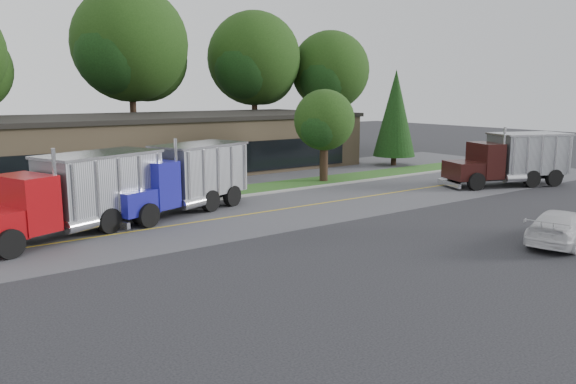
% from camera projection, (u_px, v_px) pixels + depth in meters
% --- Properties ---
extents(ground, '(140.00, 140.00, 0.00)m').
position_uv_depth(ground, '(374.00, 258.00, 20.59)').
color(ground, '#343439').
rests_on(ground, ground).
extents(road, '(60.00, 8.00, 0.02)m').
position_uv_depth(road, '(245.00, 215.00, 27.76)').
color(road, slate).
rests_on(road, ground).
extents(center_line, '(60.00, 0.12, 0.01)m').
position_uv_depth(center_line, '(245.00, 215.00, 27.76)').
color(center_line, gold).
rests_on(center_line, ground).
extents(curb, '(60.00, 0.30, 0.12)m').
position_uv_depth(curb, '(205.00, 202.00, 31.10)').
color(curb, '#9E9E99').
rests_on(curb, ground).
extents(grass_verge, '(60.00, 3.40, 0.03)m').
position_uv_depth(grass_verge, '(191.00, 197.00, 32.53)').
color(grass_verge, '#23521C').
rests_on(grass_verge, ground).
extents(far_parking, '(60.00, 7.00, 0.02)m').
position_uv_depth(far_parking, '(156.00, 185.00, 36.51)').
color(far_parking, slate).
rests_on(far_parking, ground).
extents(strip_mall, '(32.00, 12.00, 4.00)m').
position_uv_depth(strip_mall, '(148.00, 146.00, 42.09)').
color(strip_mall, '#8B7355').
rests_on(strip_mall, ground).
extents(tree_far_c, '(10.52, 9.90, 15.01)m').
position_uv_depth(tree_far_c, '(132.00, 50.00, 48.47)').
color(tree_far_c, '#382619').
rests_on(tree_far_c, ground).
extents(tree_far_d, '(9.62, 9.05, 13.72)m').
position_uv_depth(tree_far_d, '(255.00, 63.00, 54.75)').
color(tree_far_d, '#382619').
rests_on(tree_far_d, ground).
extents(tree_far_e, '(8.55, 8.04, 12.19)m').
position_uv_depth(tree_far_e, '(330.00, 74.00, 57.94)').
color(tree_far_e, '#382619').
rests_on(tree_far_e, ground).
extents(evergreen_right, '(3.43, 3.43, 7.80)m').
position_uv_depth(evergreen_right, '(395.00, 113.00, 45.74)').
color(evergreen_right, '#382619').
rests_on(evergreen_right, ground).
extents(tree_verge, '(4.34, 4.09, 6.20)m').
position_uv_depth(tree_verge, '(324.00, 123.00, 37.70)').
color(tree_verge, '#382619').
rests_on(tree_verge, ground).
extents(dump_truck_red, '(9.16, 5.41, 3.36)m').
position_uv_depth(dump_truck_red, '(77.00, 192.00, 23.91)').
color(dump_truck_red, black).
rests_on(dump_truck_red, ground).
extents(dump_truck_blue, '(8.49, 5.03, 3.36)m').
position_uv_depth(dump_truck_blue, '(184.00, 176.00, 28.34)').
color(dump_truck_blue, black).
rests_on(dump_truck_blue, ground).
extents(dump_truck_maroon, '(8.35, 5.14, 3.36)m').
position_uv_depth(dump_truck_maroon, '(513.00, 158.00, 36.25)').
color(dump_truck_maroon, black).
rests_on(dump_truck_maroon, ground).
extents(rally_car, '(5.01, 3.02, 1.36)m').
position_uv_depth(rally_car, '(562.00, 227.00, 22.46)').
color(rally_car, silver).
rests_on(rally_car, ground).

